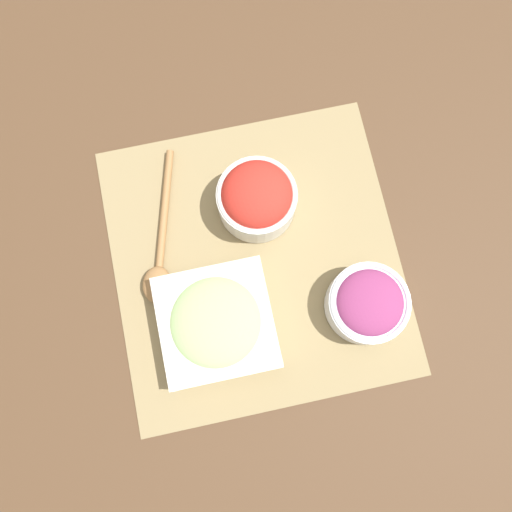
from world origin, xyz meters
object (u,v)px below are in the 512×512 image
Objects in this scene: wooden_spoon at (160,260)px; cucumber_bowl at (216,323)px; onion_bowl at (368,303)px; tomato_bowl at (257,198)px.

cucumber_bowl is at bearing -59.21° from wooden_spoon.
onion_bowl is at bearing -24.64° from wooden_spoon.
tomato_bowl is 0.50× the size of wooden_spoon.
wooden_spoon is (-0.07, 0.12, -0.02)m from cucumber_bowl.
onion_bowl is at bearing -56.23° from tomato_bowl.
tomato_bowl is 0.20m from cucumber_bowl.
tomato_bowl is at bearing 123.77° from onion_bowl.
onion_bowl reaches higher than wooden_spoon.
onion_bowl is 0.23m from cucumber_bowl.
tomato_bowl reaches higher than cucumber_bowl.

